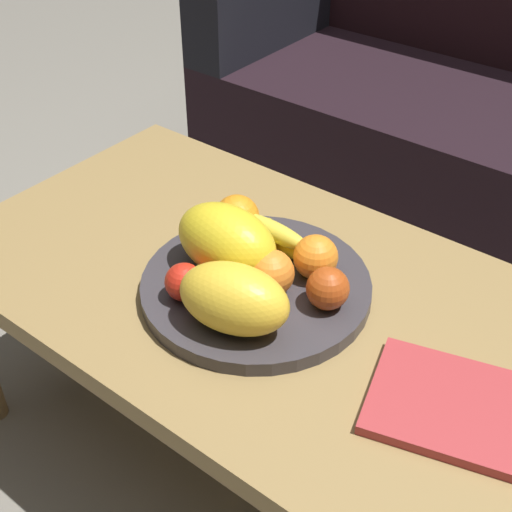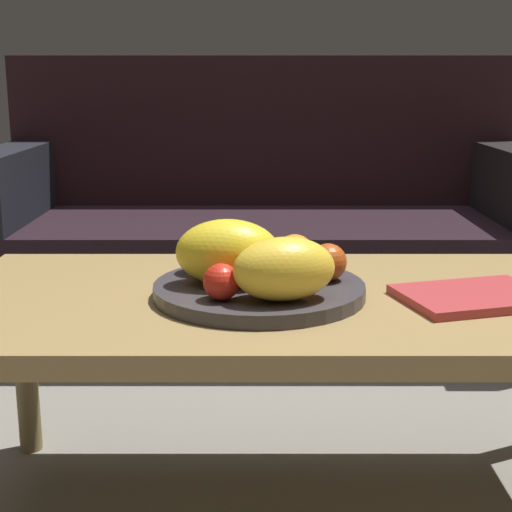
{
  "view_description": "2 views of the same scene",
  "coord_description": "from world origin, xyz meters",
  "px_view_note": "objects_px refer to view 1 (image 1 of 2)",
  "views": [
    {
      "loc": [
        0.49,
        -0.71,
        1.19
      ],
      "look_at": [
        -0.05,
        -0.02,
        0.53
      ],
      "focal_mm": 48.78,
      "sensor_mm": 36.0,
      "label": 1
    },
    {
      "loc": [
        -0.05,
        -1.32,
        0.84
      ],
      "look_at": [
        -0.05,
        -0.02,
        0.53
      ],
      "focal_mm": 53.19,
      "sensor_mm": 36.0,
      "label": 2
    }
  ],
  "objects_px": {
    "orange_left": "(271,273)",
    "couch": "(510,129)",
    "apple_front": "(329,287)",
    "banana_bunch": "(274,239)",
    "orange_right": "(237,217)",
    "melon_large_front": "(227,241)",
    "melon_smaller_beside": "(234,298)",
    "orange_front": "(316,257)",
    "magazine": "(462,409)",
    "apple_left": "(184,282)",
    "fruit_bowl": "(256,286)",
    "coffee_table": "(285,318)"
  },
  "relations": [
    {
      "from": "orange_front",
      "to": "melon_large_front",
      "type": "bearing_deg",
      "value": -147.61
    },
    {
      "from": "fruit_bowl",
      "to": "orange_left",
      "type": "height_order",
      "value": "orange_left"
    },
    {
      "from": "melon_smaller_beside",
      "to": "banana_bunch",
      "type": "bearing_deg",
      "value": 109.25
    },
    {
      "from": "melon_smaller_beside",
      "to": "orange_left",
      "type": "xyz_separation_m",
      "value": [
        -0.01,
        0.1,
        -0.02
      ]
    },
    {
      "from": "orange_front",
      "to": "orange_left",
      "type": "xyz_separation_m",
      "value": [
        -0.03,
        -0.08,
        0.0
      ]
    },
    {
      "from": "fruit_bowl",
      "to": "apple_front",
      "type": "distance_m",
      "value": 0.13
    },
    {
      "from": "melon_large_front",
      "to": "banana_bunch",
      "type": "bearing_deg",
      "value": 70.05
    },
    {
      "from": "melon_large_front",
      "to": "orange_front",
      "type": "bearing_deg",
      "value": 32.39
    },
    {
      "from": "orange_left",
      "to": "apple_front",
      "type": "bearing_deg",
      "value": 19.42
    },
    {
      "from": "coffee_table",
      "to": "orange_left",
      "type": "relative_size",
      "value": 16.1
    },
    {
      "from": "orange_right",
      "to": "apple_left",
      "type": "distance_m",
      "value": 0.18
    },
    {
      "from": "coffee_table",
      "to": "fruit_bowl",
      "type": "relative_size",
      "value": 3.23
    },
    {
      "from": "orange_front",
      "to": "apple_front",
      "type": "relative_size",
      "value": 1.09
    },
    {
      "from": "orange_left",
      "to": "orange_front",
      "type": "bearing_deg",
      "value": 68.32
    },
    {
      "from": "fruit_bowl",
      "to": "orange_front",
      "type": "bearing_deg",
      "value": 46.9
    },
    {
      "from": "orange_front",
      "to": "melon_smaller_beside",
      "type": "bearing_deg",
      "value": -98.55
    },
    {
      "from": "orange_left",
      "to": "fruit_bowl",
      "type": "bearing_deg",
      "value": 167.83
    },
    {
      "from": "apple_left",
      "to": "banana_bunch",
      "type": "height_order",
      "value": "same"
    },
    {
      "from": "orange_front",
      "to": "apple_front",
      "type": "xyz_separation_m",
      "value": [
        0.06,
        -0.05,
        -0.0
      ]
    },
    {
      "from": "melon_large_front",
      "to": "melon_smaller_beside",
      "type": "height_order",
      "value": "melon_large_front"
    },
    {
      "from": "apple_front",
      "to": "fruit_bowl",
      "type": "bearing_deg",
      "value": -169.2
    },
    {
      "from": "coffee_table",
      "to": "fruit_bowl",
      "type": "distance_m",
      "value": 0.08
    },
    {
      "from": "orange_right",
      "to": "coffee_table",
      "type": "bearing_deg",
      "value": -20.77
    },
    {
      "from": "apple_front",
      "to": "coffee_table",
      "type": "bearing_deg",
      "value": -177.48
    },
    {
      "from": "melon_smaller_beside",
      "to": "apple_left",
      "type": "bearing_deg",
      "value": 179.1
    },
    {
      "from": "orange_left",
      "to": "couch",
      "type": "bearing_deg",
      "value": 90.93
    },
    {
      "from": "melon_smaller_beside",
      "to": "melon_large_front",
      "type": "bearing_deg",
      "value": 134.64
    },
    {
      "from": "apple_left",
      "to": "magazine",
      "type": "height_order",
      "value": "apple_left"
    },
    {
      "from": "fruit_bowl",
      "to": "orange_right",
      "type": "bearing_deg",
      "value": 143.24
    },
    {
      "from": "couch",
      "to": "banana_bunch",
      "type": "distance_m",
      "value": 1.06
    },
    {
      "from": "apple_front",
      "to": "banana_bunch",
      "type": "relative_size",
      "value": 0.42
    },
    {
      "from": "fruit_bowl",
      "to": "apple_left",
      "type": "distance_m",
      "value": 0.13
    },
    {
      "from": "couch",
      "to": "melon_smaller_beside",
      "type": "relative_size",
      "value": 9.92
    },
    {
      "from": "apple_front",
      "to": "orange_right",
      "type": "bearing_deg",
      "value": 166.79
    },
    {
      "from": "banana_bunch",
      "to": "fruit_bowl",
      "type": "bearing_deg",
      "value": -73.48
    },
    {
      "from": "magazine",
      "to": "orange_right",
      "type": "bearing_deg",
      "value": 151.82
    },
    {
      "from": "apple_front",
      "to": "magazine",
      "type": "relative_size",
      "value": 0.27
    },
    {
      "from": "melon_smaller_beside",
      "to": "magazine",
      "type": "bearing_deg",
      "value": 12.91
    },
    {
      "from": "orange_front",
      "to": "banana_bunch",
      "type": "height_order",
      "value": "orange_front"
    },
    {
      "from": "orange_left",
      "to": "orange_right",
      "type": "height_order",
      "value": "orange_right"
    },
    {
      "from": "magazine",
      "to": "orange_left",
      "type": "bearing_deg",
      "value": 160.82
    },
    {
      "from": "couch",
      "to": "orange_right",
      "type": "xyz_separation_m",
      "value": [
        -0.12,
        -1.04,
        0.21
      ]
    },
    {
      "from": "melon_large_front",
      "to": "melon_smaller_beside",
      "type": "relative_size",
      "value": 1.07
    },
    {
      "from": "orange_front",
      "to": "magazine",
      "type": "relative_size",
      "value": 0.29
    },
    {
      "from": "fruit_bowl",
      "to": "orange_left",
      "type": "xyz_separation_m",
      "value": [
        0.04,
        -0.01,
        0.05
      ]
    },
    {
      "from": "coffee_table",
      "to": "melon_smaller_beside",
      "type": "bearing_deg",
      "value": -92.83
    },
    {
      "from": "coffee_table",
      "to": "orange_front",
      "type": "bearing_deg",
      "value": 68.43
    },
    {
      "from": "orange_front",
      "to": "orange_right",
      "type": "xyz_separation_m",
      "value": [
        -0.17,
        0.01,
        0.0
      ]
    },
    {
      "from": "orange_front",
      "to": "orange_right",
      "type": "height_order",
      "value": "orange_right"
    },
    {
      "from": "couch",
      "to": "apple_front",
      "type": "relative_size",
      "value": 25.1
    }
  ]
}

